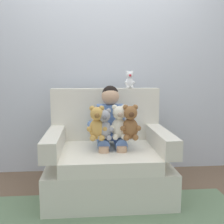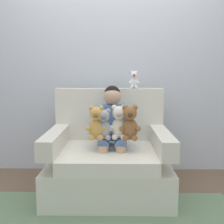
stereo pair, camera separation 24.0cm
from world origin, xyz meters
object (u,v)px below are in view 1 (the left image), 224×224
at_px(plush_cream, 119,123).
at_px(plush_white_on_backrest, 130,80).
at_px(seated_child, 111,125).
at_px(plush_honey, 97,124).
at_px(plush_brown, 130,123).
at_px(armchair, 108,161).
at_px(plush_grey, 104,125).

height_order(plush_cream, plush_white_on_backrest, plush_white_on_backrest).
xyz_separation_m(seated_child, plush_white_on_backrest, (0.22, 0.30, 0.41)).
bearing_deg(plush_cream, plush_honey, 167.57).
bearing_deg(seated_child, plush_brown, -50.66).
height_order(armchair, seated_child, seated_child).
relative_size(seated_child, plush_white_on_backrest, 4.48).
bearing_deg(plush_honey, plush_brown, 4.43).
bearing_deg(plush_white_on_backrest, plush_grey, -110.68).
height_order(seated_child, plush_grey, seated_child).
distance_m(armchair, plush_brown, 0.46).
bearing_deg(plush_grey, seated_child, 43.04).
bearing_deg(seated_child, plush_white_on_backrest, 50.29).
bearing_deg(plush_cream, plush_brown, -38.40).
height_order(seated_child, plush_brown, seated_child).
distance_m(plush_grey, plush_honey, 0.07).
height_order(armchair, plush_grey, armchair).
height_order(plush_grey, plush_brown, plush_brown).
bearing_deg(plush_brown, plush_cream, 162.26).
bearing_deg(plush_honey, plush_cream, 13.04).
height_order(plush_honey, plush_cream, plush_cream).
bearing_deg(seated_child, plush_cream, -69.03).
bearing_deg(plush_grey, plush_honey, 159.75).
relative_size(armchair, plush_honey, 3.65).
relative_size(plush_grey, plush_honey, 0.91).
relative_size(plush_cream, plush_white_on_backrest, 1.69).
relative_size(plush_grey, plush_cream, 0.90).
bearing_deg(plush_brown, armchair, 142.99).
relative_size(plush_brown, plush_white_on_backrest, 1.71).
xyz_separation_m(plush_cream, plush_white_on_backrest, (0.16, 0.44, 0.37)).
height_order(armchair, plush_brown, armchair).
bearing_deg(plush_honey, plush_grey, 8.55).
distance_m(seated_child, plush_honey, 0.22).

